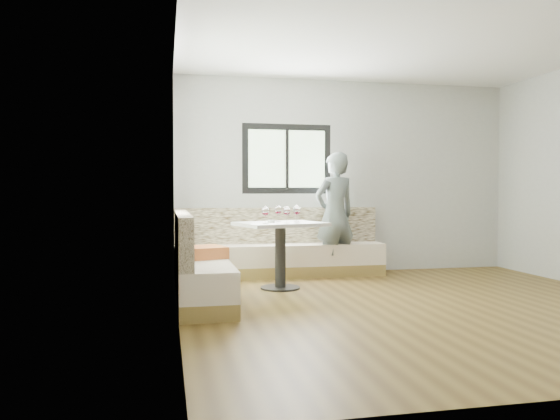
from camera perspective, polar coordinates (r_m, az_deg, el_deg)
name	(u,v)px	position (r m, az deg, el deg)	size (l,w,h in m)	color
room	(415,169)	(5.83, 13.90, 4.14)	(5.01, 5.01, 2.81)	brown
banquette	(248,259)	(6.92, -3.33, -5.10)	(2.90, 2.80, 0.95)	olive
table	(280,239)	(6.62, 0.03, -3.05)	(1.15, 1.00, 0.81)	black
person	(335,214)	(7.64, 5.76, -0.46)	(0.63, 0.41, 1.72)	#57615E
olive_ramekin	(271,221)	(6.52, -0.93, -1.18)	(0.09, 0.09, 0.03)	white
wine_glass_a	(265,212)	(6.34, -1.54, -0.17)	(0.09, 0.09, 0.20)	white
wine_glass_b	(287,211)	(6.39, 0.71, -0.15)	(0.09, 0.09, 0.20)	white
wine_glass_c	(297,211)	(6.57, 1.78, -0.09)	(0.09, 0.09, 0.20)	white
wine_glass_d	(278,210)	(6.70, -0.19, -0.05)	(0.09, 0.09, 0.20)	white
wine_glass_e	(297,210)	(6.81, 1.76, -0.02)	(0.09, 0.09, 0.20)	white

